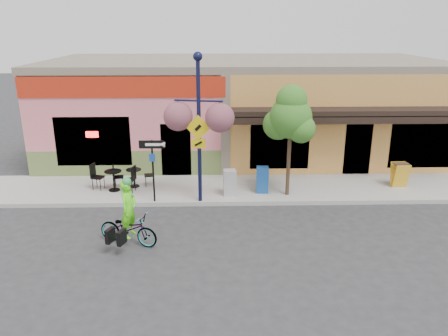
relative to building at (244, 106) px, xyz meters
name	(u,v)px	position (x,y,z in m)	size (l,w,h in m)	color
ground	(258,211)	(0.00, -7.50, -2.25)	(90.00, 90.00, 0.00)	#2D2D30
sidewalk	(253,188)	(0.00, -5.50, -2.17)	(24.00, 3.00, 0.15)	#9E9B93
curb	(256,203)	(0.00, -6.95, -2.17)	(24.00, 0.12, 0.15)	#A8A59E
building	(244,106)	(0.00, 0.00, 0.00)	(18.20, 8.20, 4.50)	#E3707C
bicycle	(128,229)	(-3.95, -9.70, -1.78)	(0.63, 1.81, 0.95)	maroon
cyclist_rider	(129,217)	(-3.90, -9.70, -1.41)	(0.61, 0.40, 1.68)	#61FF1A
lamp_post	(199,130)	(-1.96, -6.85, 0.45)	(1.63, 0.65, 5.10)	#111436
one_way_sign	(153,171)	(-3.56, -6.85, -1.00)	(0.85, 0.18, 2.21)	black
cafe_set_left	(113,178)	(-5.20, -5.77, -1.60)	(1.67, 0.83, 1.00)	black
cafe_set_right	(134,175)	(-4.51, -5.39, -1.65)	(1.52, 0.76, 0.91)	black
newspaper_box_blue	(262,180)	(0.30, -6.07, -1.62)	(0.43, 0.39, 0.97)	#184990
newspaper_box_grey	(230,183)	(-0.91, -6.33, -1.63)	(0.44, 0.40, 0.94)	#A4A4A4
street_tree	(290,141)	(1.19, -6.34, -0.09)	(1.57, 1.57, 4.03)	#3D7A26
sandwich_board	(402,176)	(5.59, -5.79, -1.63)	(0.56, 0.41, 0.93)	gold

